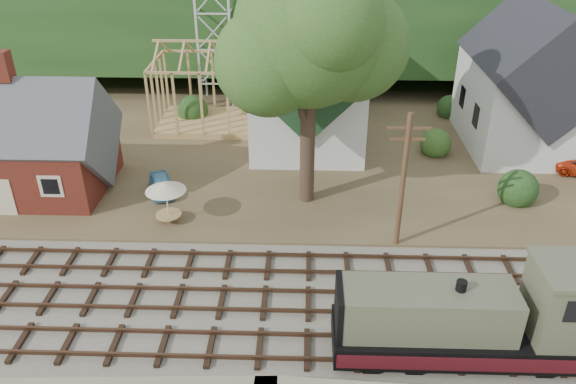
{
  "coord_description": "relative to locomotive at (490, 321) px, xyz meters",
  "views": [
    {
      "loc": [
        1.82,
        -20.86,
        17.98
      ],
      "look_at": [
        0.96,
        6.0,
        3.0
      ],
      "focal_mm": 35.0,
      "sensor_mm": 36.0,
      "label": 1
    }
  ],
  "objects": [
    {
      "name": "ground",
      "position": [
        -9.59,
        3.0,
        -2.09
      ],
      "size": [
        140.0,
        140.0,
        0.0
      ],
      "primitive_type": "plane",
      "color": "#384C1E",
      "rests_on": "ground"
    },
    {
      "name": "railroad_bed",
      "position": [
        -9.59,
        3.0,
        -2.01
      ],
      "size": [
        64.0,
        11.0,
        0.16
      ],
      "primitive_type": "cube",
      "color": "#726B5B",
      "rests_on": "ground"
    },
    {
      "name": "village_flat",
      "position": [
        -9.59,
        21.0,
        -1.94
      ],
      "size": [
        64.0,
        26.0,
        0.3
      ],
      "primitive_type": "cube",
      "color": "brown",
      "rests_on": "ground"
    },
    {
      "name": "hillside",
      "position": [
        -9.59,
        45.0,
        -2.09
      ],
      "size": [
        70.0,
        28.96,
        12.74
      ],
      "primitive_type": "cube",
      "rotation": [
        -0.17,
        0.0,
        0.0
      ],
      "color": "#1E3F19",
      "rests_on": "ground"
    },
    {
      "name": "ridge",
      "position": [
        -9.59,
        61.0,
        -2.09
      ],
      "size": [
        80.0,
        20.0,
        12.0
      ],
      "primitive_type": "cube",
      "color": "black",
      "rests_on": "ground"
    },
    {
      "name": "depot",
      "position": [
        -25.59,
        14.0,
        1.12
      ],
      "size": [
        10.8,
        7.41,
        9.0
      ],
      "color": "#511912",
      "rests_on": "village_flat"
    },
    {
      "name": "church",
      "position": [
        -7.59,
        22.68,
        3.09
      ],
      "size": [
        8.4,
        15.17,
        13.0
      ],
      "color": "silver",
      "rests_on": "village_flat"
    },
    {
      "name": "farmhouse",
      "position": [
        8.41,
        22.0,
        2.77
      ],
      "size": [
        8.4,
        10.8,
        10.6
      ],
      "color": "silver",
      "rests_on": "village_flat"
    },
    {
      "name": "timber_frame",
      "position": [
        -15.59,
        25.0,
        1.17
      ],
      "size": [
        8.2,
        6.2,
        6.99
      ],
      "color": "tan",
      "rests_on": "village_flat"
    },
    {
      "name": "big_tree",
      "position": [
        -7.42,
        13.08,
        8.12
      ],
      "size": [
        10.9,
        8.4,
        14.7
      ],
      "color": "#38281E",
      "rests_on": "village_flat"
    },
    {
      "name": "telegraph_pole_near",
      "position": [
        -2.59,
        8.2,
        2.15
      ],
      "size": [
        2.2,
        0.28,
        8.0
      ],
      "color": "#4C331E",
      "rests_on": "ground"
    },
    {
      "name": "locomotive",
      "position": [
        0.0,
        0.0,
        0.0
      ],
      "size": [
        11.78,
        2.94,
        4.72
      ],
      "color": "black",
      "rests_on": "railroad_bed"
    },
    {
      "name": "car_blue",
      "position": [
        -16.94,
        13.54,
        -1.22
      ],
      "size": [
        2.44,
        3.64,
        1.15
      ],
      "primitive_type": "imported",
      "rotation": [
        0.0,
        0.0,
        0.35
      ],
      "color": "#63ABD5",
      "rests_on": "village_flat"
    },
    {
      "name": "patio_set",
      "position": [
        -15.68,
        10.05,
        0.43
      ],
      "size": [
        2.35,
        2.35,
        2.62
      ],
      "color": "silver",
      "rests_on": "village_flat"
    }
  ]
}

